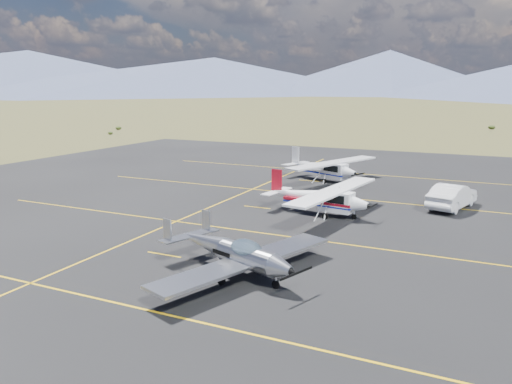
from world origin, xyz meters
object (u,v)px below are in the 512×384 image
Objects in this scene: aircraft_cessna at (319,196)px; aircraft_plain at (323,167)px; aircraft_low_wing at (235,252)px; sedan at (452,196)px.

aircraft_plain is at bearing 115.02° from aircraft_cessna.
aircraft_low_wing is 23.68m from aircraft_plain.
aircraft_plain is (-3.41, 23.43, 0.20)m from aircraft_low_wing.
aircraft_cessna is at bearing 109.30° from aircraft_low_wing.
aircraft_low_wing is at bearing -81.46° from aircraft_cessna.
sedan is at bearing -7.13° from aircraft_plain.
aircraft_plain reaches higher than aircraft_low_wing.
sedan is (7.79, 17.31, -0.15)m from aircraft_low_wing.
aircraft_cessna is at bearing -52.03° from aircraft_plain.
aircraft_plain is 2.05× the size of sedan.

